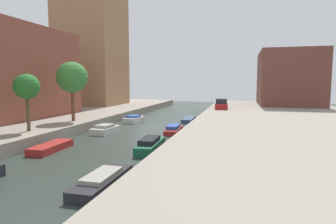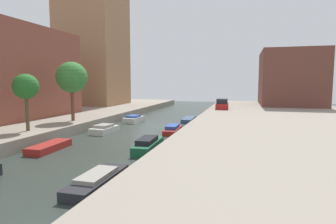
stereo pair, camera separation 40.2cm
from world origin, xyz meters
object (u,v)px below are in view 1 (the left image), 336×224
object	(u,v)px
low_block_right	(289,78)
moored_boat_right_1	(150,145)
moored_boat_right_0	(103,181)
moored_boat_right_3	(189,120)
moored_boat_left_2	(105,129)
moored_boat_left_3	(134,119)
apartment_tower_far	(92,26)
street_tree_1	(27,87)
moored_boat_left_1	(51,147)
street_tree_2	(72,78)
moored_boat_right_2	(174,129)
parked_car	(222,104)

from	to	relation	value
low_block_right	moored_boat_right_1	distance (m)	37.93
moored_boat_right_0	moored_boat_right_3	bearing A→B (deg)	90.07
moored_boat_left_2	moored_boat_right_0	bearing A→B (deg)	-63.50
low_block_right	moored_boat_left_3	xyz separation A→B (m)	(-21.03, -21.19, -5.31)
apartment_tower_far	moored_boat_right_0	size ratio (longest dim) A/B	6.28
moored_boat_right_0	street_tree_1	bearing A→B (deg)	144.74
moored_boat_right_1	moored_boat_right_0	bearing A→B (deg)	-90.08
low_block_right	moored_boat_left_1	distance (m)	42.67
street_tree_2	moored_boat_left_2	world-z (taller)	street_tree_2
apartment_tower_far	moored_boat_right_2	world-z (taller)	apartment_tower_far
street_tree_1	parked_car	world-z (taller)	street_tree_1
moored_boat_right_3	moored_boat_left_1	bearing A→B (deg)	-111.69
low_block_right	parked_car	size ratio (longest dim) A/B	3.12
street_tree_1	street_tree_2	xyz separation A→B (m)	(0.00, 6.40, 0.87)
parked_car	moored_boat_left_2	distance (m)	20.74
low_block_right	moored_boat_right_3	distance (m)	24.35
street_tree_2	moored_boat_left_1	xyz separation A→B (m)	(3.45, -8.25, -5.20)
street_tree_2	moored_boat_right_3	size ratio (longest dim) A/B	1.37
parked_car	moored_boat_left_1	size ratio (longest dim) A/B	1.09
moored_boat_right_2	street_tree_2	bearing A→B (deg)	-173.57
street_tree_1	parked_car	bearing A→B (deg)	59.30
moored_boat_left_3	moored_boat_left_1	bearing A→B (deg)	-91.89
moored_boat_left_2	moored_boat_left_3	distance (m)	7.78
street_tree_1	moored_boat_left_1	size ratio (longest dim) A/B	1.19
street_tree_1	moored_boat_right_1	distance (m)	11.30
apartment_tower_far	moored_boat_right_1	world-z (taller)	apartment_tower_far
moored_boat_left_2	moored_boat_left_3	xyz separation A→B (m)	(-0.04, 7.78, 0.02)
low_block_right	moored_boat_left_2	size ratio (longest dim) A/B	4.04
moored_boat_left_2	moored_boat_right_3	xyz separation A→B (m)	(6.48, 10.18, -0.13)
street_tree_2	moored_boat_left_2	xyz separation A→B (m)	(3.99, -0.77, -5.08)
moored_boat_left_1	moored_boat_right_2	xyz separation A→B (m)	(7.01, 9.42, 0.07)
moored_boat_left_2	moored_boat_right_0	world-z (taller)	moored_boat_left_2
moored_boat_right_3	street_tree_1	bearing A→B (deg)	-123.51
moored_boat_right_1	moored_boat_right_3	xyz separation A→B (m)	(-0.04, 15.87, -0.18)
moored_boat_left_1	moored_boat_right_0	xyz separation A→B (m)	(7.05, -5.58, 0.05)
moored_boat_right_0	parked_car	bearing A→B (deg)	83.45
moored_boat_left_3	moored_boat_right_3	world-z (taller)	moored_boat_left_3
parked_car	moored_boat_left_1	xyz separation A→B (m)	(-10.63, -25.55, -1.38)
street_tree_2	moored_boat_left_2	bearing A→B (deg)	-10.91
parked_car	moored_boat_right_1	size ratio (longest dim) A/B	0.96
apartment_tower_far	street_tree_1	xyz separation A→B (m)	(9.02, -26.75, -10.25)
moored_boat_left_2	moored_boat_right_1	world-z (taller)	moored_boat_right_1
apartment_tower_far	moored_boat_right_1	distance (m)	36.17
street_tree_1	parked_car	size ratio (longest dim) A/B	1.09
low_block_right	parked_car	bearing A→B (deg)	-135.03
parked_car	moored_boat_right_0	world-z (taller)	parked_car
parked_car	moored_boat_right_2	bearing A→B (deg)	-102.65
apartment_tower_far	moored_boat_right_0	distance (m)	41.95
street_tree_1	moored_boat_right_3	bearing A→B (deg)	56.49
street_tree_1	moored_boat_left_3	world-z (taller)	street_tree_1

